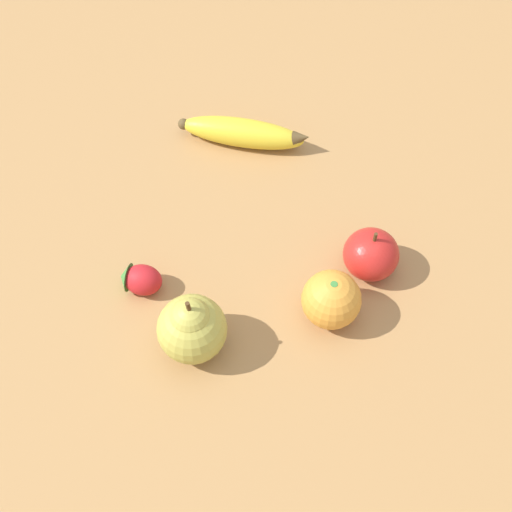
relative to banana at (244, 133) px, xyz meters
The scene contains 6 objects.
ground_plane 0.20m from the banana, 41.06° to the left, with size 3.00×3.00×0.00m, color #A87A47.
banana is the anchor object (origin of this frame).
orange 0.30m from the banana, 46.34° to the left, with size 0.07×0.07×0.07m.
pear 0.33m from the banana, 15.70° to the left, with size 0.08×0.08×0.10m.
strawberry 0.27m from the banana, ahead, with size 0.05×0.06×0.04m.
apple 0.27m from the banana, 62.38° to the left, with size 0.07×0.07×0.08m.
Camera 1 is at (0.47, 0.18, 0.77)m, focal length 50.00 mm.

